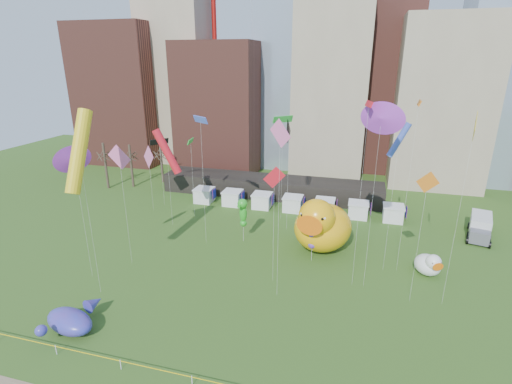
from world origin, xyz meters
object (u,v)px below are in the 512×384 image
(whale_inflatable, at_px, (71,320))
(big_duck, at_px, (322,225))
(box_truck, at_px, (480,226))
(small_duck, at_px, (429,264))
(seahorse_green, at_px, (243,210))
(seahorse_purple, at_px, (313,230))

(whale_inflatable, bearing_deg, big_duck, 61.14)
(whale_inflatable, height_order, box_truck, box_truck)
(big_duck, relative_size, small_duck, 2.53)
(seahorse_green, xyz_separation_m, whale_inflatable, (-9.52, -20.73, -3.36))
(big_duck, bearing_deg, small_duck, 0.37)
(small_duck, bearing_deg, seahorse_green, 152.36)
(whale_inflatable, bearing_deg, seahorse_green, 79.50)
(big_duck, relative_size, whale_inflatable, 1.62)
(seahorse_green, height_order, seahorse_purple, seahorse_green)
(whale_inflatable, xyz_separation_m, box_truck, (39.86, 30.56, 0.45))
(big_duck, xyz_separation_m, small_duck, (12.21, -2.76, -2.08))
(big_duck, height_order, seahorse_green, big_duck)
(seahorse_purple, bearing_deg, seahorse_green, 138.71)
(seahorse_purple, bearing_deg, box_truck, 6.60)
(seahorse_purple, bearing_deg, small_duck, -23.08)
(big_duck, xyz_separation_m, seahorse_purple, (-0.71, -3.08, 0.63))
(big_duck, relative_size, box_truck, 1.46)
(big_duck, relative_size, seahorse_purple, 1.81)
(big_duck, distance_m, seahorse_purple, 3.22)
(seahorse_purple, xyz_separation_m, whale_inflatable, (-18.88, -17.91, -3.02))
(big_duck, height_order, box_truck, big_duck)
(box_truck, bearing_deg, seahorse_purple, -134.99)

